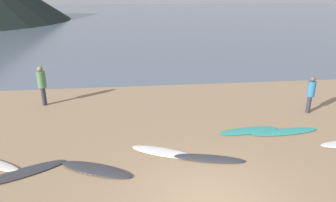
# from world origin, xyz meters

# --- Properties ---
(ground_plane) EXTENTS (120.00, 120.00, 0.20)m
(ground_plane) POSITION_xyz_m (0.00, 10.00, -0.10)
(ground_plane) COLOR #997C5B
(ground_plane) RESTS_ON ground
(ocean_water) EXTENTS (140.00, 100.00, 0.01)m
(ocean_water) POSITION_xyz_m (0.00, 60.32, 0.00)
(ocean_water) COLOR slate
(ocean_water) RESTS_ON ground
(surfboard_1) EXTENTS (2.42, 1.62, 0.07)m
(surfboard_1) POSITION_xyz_m (-5.05, 2.12, 0.04)
(surfboard_1) COLOR #333338
(surfboard_1) RESTS_ON ground
(surfboard_2) EXTENTS (2.34, 1.54, 0.09)m
(surfboard_2) POSITION_xyz_m (-2.96, 2.05, 0.04)
(surfboard_2) COLOR #333338
(surfboard_2) RESTS_ON ground
(surfboard_3) EXTENTS (2.21, 1.46, 0.07)m
(surfboard_3) POSITION_xyz_m (-0.91, 2.86, 0.03)
(surfboard_3) COLOR white
(surfboard_3) RESTS_ON ground
(surfboard_4) EXTENTS (2.34, 1.05, 0.09)m
(surfboard_4) POSITION_xyz_m (0.44, 2.28, 0.04)
(surfboard_4) COLOR #333338
(surfboard_4) RESTS_ON ground
(surfboard_5) EXTENTS (2.38, 0.82, 0.06)m
(surfboard_5) POSITION_xyz_m (2.44, 4.10, 0.03)
(surfboard_5) COLOR teal
(surfboard_5) RESTS_ON ground
(surfboard_6) EXTENTS (2.65, 0.75, 0.06)m
(surfboard_6) POSITION_xyz_m (3.74, 3.85, 0.03)
(surfboard_6) COLOR teal
(surfboard_6) RESTS_ON ground
(person_0) EXTENTS (0.37, 0.37, 1.82)m
(person_0) POSITION_xyz_m (-5.84, 7.89, 1.07)
(person_0) COLOR #2D2D38
(person_0) RESTS_ON ground
(person_1) EXTENTS (0.32, 0.32, 1.61)m
(person_1) POSITION_xyz_m (5.64, 5.61, 0.95)
(person_1) COLOR #2D2D38
(person_1) RESTS_ON ground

